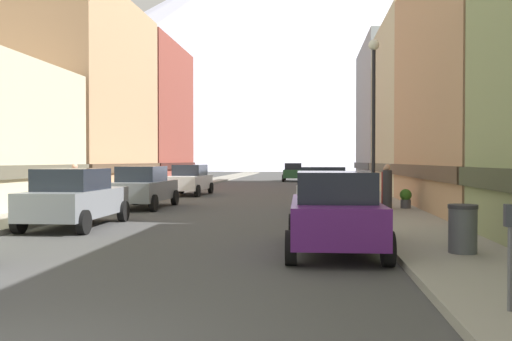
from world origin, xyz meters
name	(u,v)px	position (x,y,z in m)	size (l,w,h in m)	color
sidewalk_left	(179,187)	(-6.25, 35.00, 0.07)	(2.50, 100.00, 0.15)	gray
sidewalk_right	(353,188)	(6.25, 35.00, 0.07)	(2.50, 100.00, 0.15)	gray
storefront_left_2	(53,101)	(-12.30, 27.68, 5.65)	(9.89, 12.23, 11.65)	tan
storefront_left_3	(125,117)	(-12.02, 40.03, 5.60)	(9.34, 11.75, 11.56)	brown
storefront_right_1	(498,88)	(10.52, 17.66, 4.83)	(6.33, 12.78, 10.01)	tan
storefront_right_2	(444,112)	(11.23, 29.45, 4.95)	(7.76, 10.78, 10.23)	beige
storefront_right_3	(413,117)	(11.62, 41.68, 5.58)	(8.54, 12.88, 11.53)	#99A5B2
car_left_1	(75,198)	(-3.80, 11.42, 0.90)	(2.09, 4.41, 1.78)	slate
car_left_2	(143,187)	(-3.80, 18.33, 0.90)	(2.11, 4.42, 1.78)	slate
car_left_3	(189,180)	(-3.80, 27.31, 0.90)	(2.24, 4.48, 1.78)	silver
car_right_0	(334,212)	(3.80, 7.55, 0.90)	(2.13, 4.43, 1.78)	#591E72
car_right_1	(324,189)	(3.80, 16.96, 0.90)	(2.22, 4.47, 1.78)	silver
car_driving_0	(293,172)	(1.60, 50.03, 0.90)	(2.06, 4.40, 1.78)	#265933
parking_meter_near	(510,242)	(5.75, 2.41, 1.01)	(0.14, 0.10, 1.33)	#595960
trash_bin_right	(463,229)	(6.35, 6.83, 0.64)	(0.59, 0.59, 0.98)	#4C5156
potted_plant_0	(406,198)	(7.00, 17.52, 0.55)	(0.46, 0.46, 0.75)	#4C4C51
pedestrian_0	(386,189)	(6.25, 17.58, 0.91)	(0.36, 0.36, 1.65)	maroon
pedestrian_1	(387,188)	(6.25, 17.22, 0.95)	(0.36, 0.36, 1.73)	#333338
pedestrian_2	(75,187)	(-6.25, 17.01, 0.96)	(0.36, 0.36, 1.75)	maroon
streetlamp_right	(374,101)	(5.35, 13.93, 3.99)	(0.36, 0.36, 5.86)	black
mountain_backdrop	(277,53)	(-12.56, 260.00, 53.04)	(328.40, 328.40, 106.08)	silver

